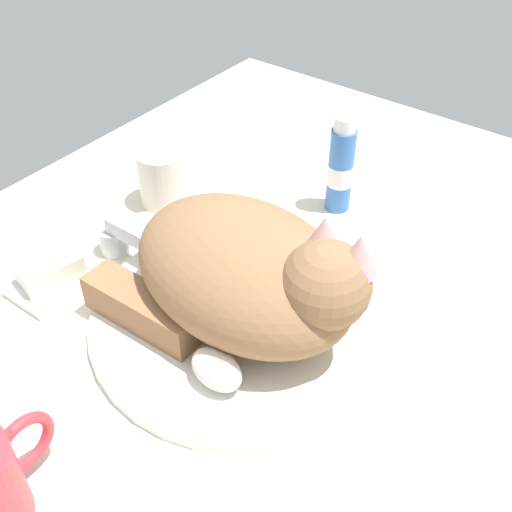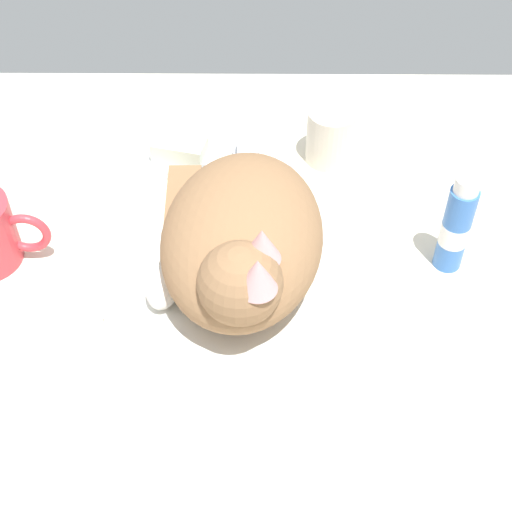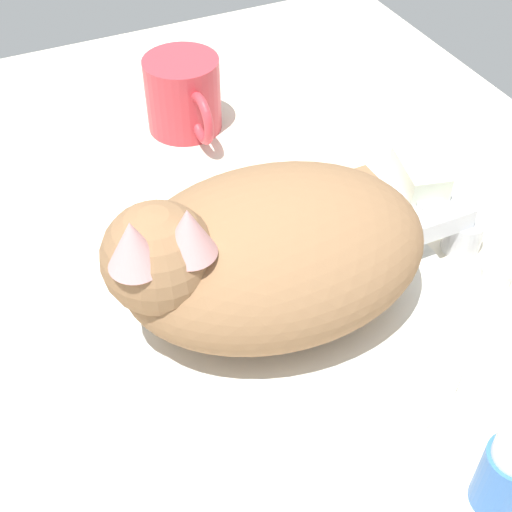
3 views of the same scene
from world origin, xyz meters
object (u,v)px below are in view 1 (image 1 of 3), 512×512
(rinse_cup, at_px, (163,178))
(toothpaste_bottle, at_px, (341,167))
(cat, at_px, (249,274))
(faucet, at_px, (121,239))
(soap_bar, at_px, (50,269))

(rinse_cup, xyz_separation_m, toothpaste_bottle, (0.13, -0.19, 0.02))
(cat, bearing_deg, rinse_cup, 63.63)
(toothpaste_bottle, bearing_deg, cat, -170.80)
(cat, relative_size, rinse_cup, 3.74)
(faucet, bearing_deg, soap_bar, 165.91)
(rinse_cup, relative_size, soap_bar, 1.12)
(cat, distance_m, toothpaste_bottle, 0.24)
(cat, relative_size, soap_bar, 4.18)
(faucet, bearing_deg, cat, -90.78)
(rinse_cup, xyz_separation_m, soap_bar, (-0.20, -0.01, -0.01))
(faucet, height_order, cat, cat)
(faucet, relative_size, rinse_cup, 1.70)
(rinse_cup, relative_size, toothpaste_bottle, 0.58)
(cat, xyz_separation_m, soap_bar, (-0.08, 0.21, -0.05))
(faucet, xyz_separation_m, rinse_cup, (0.11, 0.03, 0.02))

